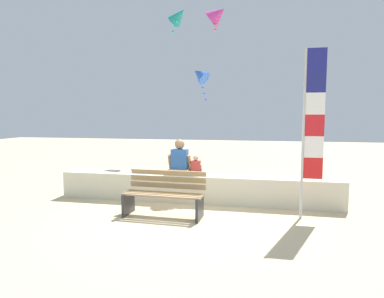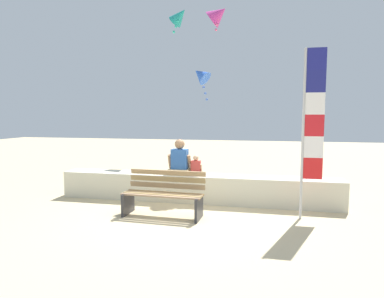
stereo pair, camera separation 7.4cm
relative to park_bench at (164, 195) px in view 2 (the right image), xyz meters
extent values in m
plane|color=#CBB68A|center=(0.42, 0.17, -0.42)|extent=(40.00, 40.00, 0.00)
cube|color=beige|center=(0.42, 1.20, -0.10)|extent=(6.48, 0.59, 0.63)
cube|color=#98785B|center=(-0.01, -0.25, 0.03)|extent=(1.61, 0.14, 0.03)
cube|color=#9D834F|center=(-0.01, -0.14, 0.03)|extent=(1.61, 0.14, 0.03)
cube|color=#9E7C53|center=(0.00, -0.03, 0.03)|extent=(1.61, 0.14, 0.03)
cube|color=#9B7547|center=(0.00, 0.09, 0.03)|extent=(1.61, 0.14, 0.03)
cube|color=#967B59|center=(0.01, 0.19, 0.15)|extent=(1.61, 0.12, 0.10)
cube|color=#987F52|center=(0.01, 0.21, 0.28)|extent=(1.61, 0.12, 0.10)
cube|color=#A2825A|center=(0.01, 0.24, 0.41)|extent=(1.61, 0.12, 0.10)
cube|color=#2D2D33|center=(-0.75, -0.05, -0.19)|extent=(0.07, 0.53, 0.45)
cube|color=#2D2D33|center=(0.74, -0.12, -0.19)|extent=(0.07, 0.53, 0.45)
cube|color=tan|center=(0.03, 1.18, 0.28)|extent=(0.48, 0.40, 0.13)
cube|color=#2D5DA7|center=(0.03, 1.18, 0.57)|extent=(0.37, 0.24, 0.46)
cylinder|color=#9B724F|center=(-0.20, 1.16, 0.52)|extent=(0.08, 0.19, 0.34)
cylinder|color=#9B724F|center=(0.26, 1.16, 0.52)|extent=(0.08, 0.19, 0.34)
sphere|color=#9B724F|center=(0.03, 1.18, 0.92)|extent=(0.23, 0.23, 0.23)
cube|color=brown|center=(0.41, 1.18, 0.25)|extent=(0.27, 0.22, 0.07)
cube|color=#CB403A|center=(0.41, 1.18, 0.42)|extent=(0.21, 0.14, 0.26)
cylinder|color=#DDAF88|center=(0.28, 1.17, 0.39)|extent=(0.04, 0.10, 0.19)
cylinder|color=#DDAF88|center=(0.54, 1.17, 0.39)|extent=(0.04, 0.10, 0.19)
sphere|color=#DDAF88|center=(0.41, 1.18, 0.61)|extent=(0.13, 0.13, 0.13)
cylinder|color=#B7B7BC|center=(2.65, 0.36, 1.21)|extent=(0.05, 0.05, 3.24)
cube|color=red|center=(2.85, 0.36, 0.58)|extent=(0.35, 0.02, 0.41)
cube|color=white|center=(2.85, 0.36, 0.99)|extent=(0.35, 0.02, 0.41)
cube|color=red|center=(2.85, 0.36, 1.40)|extent=(0.35, 0.02, 0.41)
cube|color=white|center=(2.85, 0.36, 1.80)|extent=(0.35, 0.02, 0.41)
cube|color=navy|center=(2.85, 0.36, 2.21)|extent=(0.35, 0.02, 0.41)
cube|color=navy|center=(2.85, 0.36, 2.62)|extent=(0.35, 0.02, 0.41)
cone|color=blue|center=(0.04, 3.67, 2.80)|extent=(0.73, 0.63, 0.62)
sphere|color=#446CCF|center=(0.08, 3.76, 2.62)|extent=(0.08, 0.08, 0.08)
sphere|color=#446CCF|center=(0.11, 3.85, 2.44)|extent=(0.08, 0.08, 0.08)
sphere|color=#446CCF|center=(0.15, 3.95, 2.26)|extent=(0.08, 0.08, 0.08)
sphere|color=#446CCF|center=(0.18, 4.04, 2.08)|extent=(0.08, 0.08, 0.08)
cone|color=#DB3D9E|center=(0.48, 4.38, 4.72)|extent=(0.85, 0.69, 0.81)
sphere|color=#DC558B|center=(0.47, 4.28, 4.54)|extent=(0.08, 0.08, 0.08)
sphere|color=#DC558B|center=(0.46, 4.18, 4.36)|extent=(0.08, 0.08, 0.08)
sphere|color=#DC558B|center=(0.45, 4.08, 4.18)|extent=(0.08, 0.08, 0.08)
cone|color=teal|center=(-0.67, 3.99, 4.63)|extent=(0.79, 0.67, 0.66)
sphere|color=#2AB19F|center=(-0.71, 3.90, 4.45)|extent=(0.08, 0.08, 0.08)
sphere|color=#2AB19F|center=(-0.74, 3.80, 4.27)|extent=(0.08, 0.08, 0.08)
sphere|color=#2AB19F|center=(-0.78, 3.71, 4.09)|extent=(0.08, 0.08, 0.08)
camera|label=1|loc=(1.83, -6.20, 1.59)|focal=30.84mm
camera|label=2|loc=(1.91, -6.18, 1.59)|focal=30.84mm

